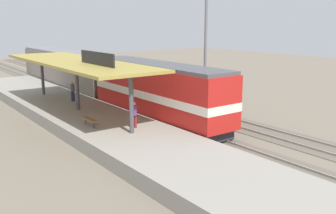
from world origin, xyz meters
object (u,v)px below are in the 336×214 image
at_px(person_waiting, 134,114).
at_px(passenger_carriage_single, 66,70).
at_px(locomotive, 157,92).
at_px(freight_car, 146,79).
at_px(platform_bench, 89,120).
at_px(person_walking, 73,90).
at_px(light_mast, 206,13).

bearing_deg(person_waiting, passenger_carriage_single, 79.52).
relative_size(locomotive, freight_car, 1.20).
distance_m(freight_car, person_waiting, 14.31).
xyz_separation_m(freight_car, person_waiting, (-8.47, -11.54, -0.12)).
height_order(platform_bench, passenger_carriage_single, passenger_carriage_single).
height_order(passenger_carriage_single, freight_car, passenger_carriage_single).
distance_m(platform_bench, person_waiting, 3.05).
xyz_separation_m(freight_car, person_walking, (-8.26, -1.16, -0.12)).
xyz_separation_m(platform_bench, light_mast, (13.80, 4.08, 7.05)).
bearing_deg(locomotive, person_walking, 116.09).
xyz_separation_m(platform_bench, person_waiting, (2.13, -2.13, 0.51)).
xyz_separation_m(light_mast, person_walking, (-11.46, 4.18, -6.54)).
distance_m(locomotive, passenger_carriage_single, 18.00).
relative_size(passenger_carriage_single, person_walking, 11.70).
distance_m(platform_bench, person_walking, 8.60).
relative_size(locomotive, person_waiting, 8.44).
bearing_deg(freight_car, passenger_carriage_single, 116.13).
xyz_separation_m(passenger_carriage_single, freight_car, (4.60, -9.38, -0.34)).
bearing_deg(platform_bench, light_mast, 16.46).
distance_m(platform_bench, light_mast, 16.03).
height_order(locomotive, passenger_carriage_single, locomotive).
bearing_deg(person_walking, light_mast, -20.04).
relative_size(freight_car, person_walking, 7.02).
height_order(person_waiting, person_walking, same).
relative_size(passenger_carriage_single, freight_car, 1.67).
bearing_deg(locomotive, freight_car, 61.92).
xyz_separation_m(platform_bench, locomotive, (6.00, 0.79, 1.07)).
distance_m(passenger_carriage_single, light_mast, 17.73).
bearing_deg(freight_car, light_mast, -59.04).
bearing_deg(platform_bench, passenger_carriage_single, 72.29).
bearing_deg(freight_car, platform_bench, -138.40).
bearing_deg(person_waiting, locomotive, 36.99).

